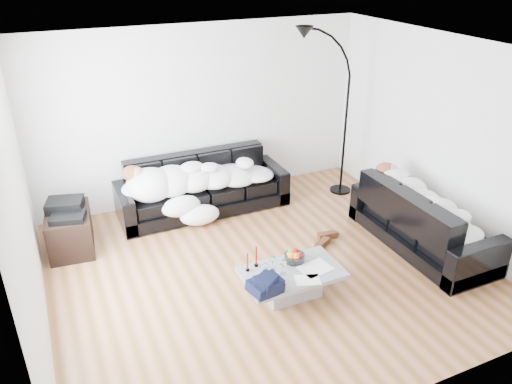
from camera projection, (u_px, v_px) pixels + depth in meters
name	position (u px, v px, depth m)	size (l,w,h in m)	color
ground	(266.00, 268.00, 6.10)	(5.00, 5.00, 0.00)	brown
wall_back	(202.00, 114.00, 7.36)	(5.00, 0.02, 2.60)	silver
wall_left	(23.00, 216.00, 4.60)	(0.02, 4.50, 2.60)	silver
wall_right	(441.00, 138.00, 6.45)	(0.02, 4.50, 2.60)	silver
ceiling	(268.00, 51.00, 4.94)	(5.00, 5.00, 0.00)	white
sofa_back	(203.00, 185.00, 7.27)	(2.46, 0.85, 0.80)	black
sofa_right	(424.00, 218.00, 6.38)	(2.02, 0.86, 0.82)	black
sleeper_back	(203.00, 172.00, 7.13)	(2.08, 0.72, 0.42)	white
sleeper_right	(426.00, 203.00, 6.28)	(1.73, 0.73, 0.42)	white
teal_cushion	(392.00, 178.00, 6.73)	(0.36, 0.30, 0.20)	#0B4750
coffee_table	(292.00, 283.00, 5.56)	(1.11, 0.64, 0.32)	#939699
fruit_bowl	(295.00, 256.00, 5.63)	(0.23, 0.23, 0.14)	white
wine_glass_a	(273.00, 263.00, 5.48)	(0.07, 0.07, 0.17)	white
wine_glass_b	(265.00, 271.00, 5.33)	(0.08, 0.08, 0.18)	white
wine_glass_c	(283.00, 267.00, 5.40)	(0.08, 0.08, 0.18)	white
candle_left	(248.00, 262.00, 5.44)	(0.04, 0.04, 0.22)	maroon
candle_right	(256.00, 257.00, 5.52)	(0.05, 0.05, 0.25)	maroon
newspaper_a	(315.00, 268.00, 5.53)	(0.35, 0.27, 0.01)	silver
newspaper_b	(308.00, 280.00, 5.34)	(0.27, 0.19, 0.01)	silver
navy_jacket	(268.00, 280.00, 5.06)	(0.35, 0.29, 0.18)	black
shoes	(325.00, 239.00, 6.59)	(0.43, 0.31, 0.10)	#472311
av_cabinet	(70.00, 231.00, 6.37)	(0.53, 0.78, 0.53)	black
stereo	(66.00, 208.00, 6.22)	(0.44, 0.34, 0.13)	black
floor_lamp	(346.00, 123.00, 7.51)	(0.83, 0.33, 2.28)	black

